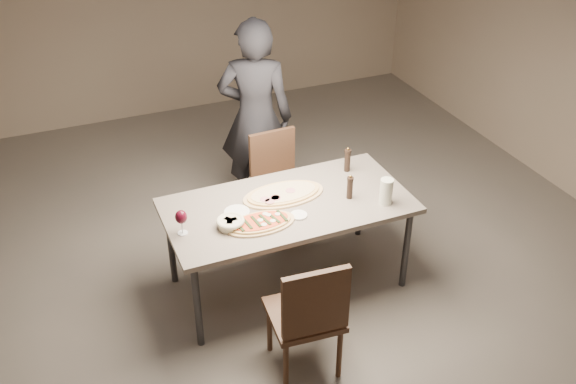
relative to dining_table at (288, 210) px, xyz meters
name	(u,v)px	position (x,y,z in m)	size (l,w,h in m)	color
room	(288,123)	(0.00, 0.00, 0.71)	(7.00, 7.00, 7.00)	#5D5750
dining_table	(288,210)	(0.00, 0.00, 0.00)	(1.80, 0.90, 0.75)	slate
zucchini_pizza	(261,223)	(-0.28, -0.17, 0.07)	(0.50, 0.28, 0.05)	tan
ham_pizza	(283,194)	(0.01, 0.11, 0.07)	(0.63, 0.35, 0.04)	tan
bread_basket	(230,223)	(-0.48, -0.12, 0.10)	(0.20, 0.20, 0.07)	beige
oil_dish	(299,215)	(0.01, -0.18, 0.06)	(0.12, 0.12, 0.01)	white
pepper_mill_left	(350,187)	(0.45, -0.10, 0.15)	(0.05, 0.05, 0.19)	black
pepper_mill_right	(347,160)	(0.61, 0.26, 0.15)	(0.05, 0.05, 0.21)	black
carafe	(386,191)	(0.66, -0.27, 0.16)	(0.10, 0.10, 0.20)	silver
wine_glass	(181,218)	(-0.80, -0.06, 0.19)	(0.08, 0.08, 0.19)	silver
side_plate	(237,212)	(-0.38, 0.03, 0.06)	(0.18, 0.18, 0.01)	white
chair_near	(309,313)	(-0.23, -0.90, -0.16)	(0.48, 0.48, 0.95)	#422A1B
chair_far	(278,178)	(0.21, 0.73, -0.18)	(0.45, 0.45, 0.91)	#422A1B
diner	(256,118)	(0.18, 1.17, 0.20)	(0.65, 0.43, 1.78)	black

